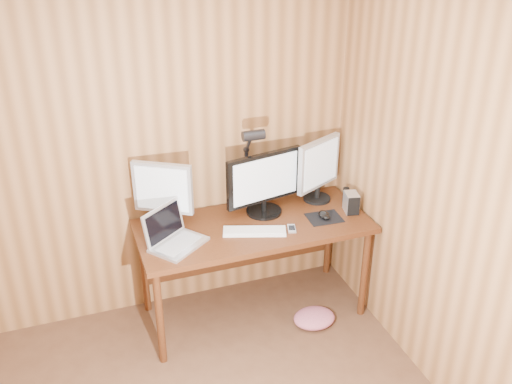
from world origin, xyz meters
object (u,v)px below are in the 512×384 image
mouse (324,215)px  monitor_right (319,168)px  desk (250,234)px  monitor_center (264,183)px  phone (292,229)px  keyboard (255,231)px  hard_drive (351,203)px  desk_lamp (250,156)px  monitor_left (163,193)px  laptop (172,236)px  speaker (346,195)px

mouse → monitor_right: bearing=83.2°
desk → mouse: (0.50, -0.16, 0.15)m
monitor_right → mouse: monitor_right is taller
monitor_center → phone: 0.38m
keyboard → hard_drive: hard_drive is taller
keyboard → desk_lamp: (0.09, 0.34, 0.40)m
monitor_left → mouse: (1.07, -0.28, -0.23)m
desk_lamp → hard_drive: bearing=-11.6°
laptop → desk: bearing=-24.0°
desk → monitor_right: bearing=11.3°
desk → laptop: size_ratio=3.65×
monitor_center → monitor_left: 0.70m
laptop → mouse: bearing=-38.8°
monitor_right → desk_lamp: 0.54m
monitor_center → desk: bearing=-166.9°
monitor_left → laptop: 0.32m
keyboard → mouse: mouse is taller
monitor_center → keyboard: 0.37m
speaker → mouse: bearing=-145.1°
laptop → hard_drive: (1.30, 0.00, 0.01)m
monitor_center → mouse: (0.37, -0.22, -0.21)m
laptop → speaker: laptop is taller
monitor_center → hard_drive: (0.59, -0.19, -0.17)m
desk → monitor_center: bearing=24.9°
mouse → hard_drive: (0.22, 0.02, 0.05)m
monitor_left → laptop: (-0.00, -0.26, -0.19)m
desk_lamp → desk: bearing=-97.9°
laptop → speaker: (1.34, 0.16, -0.01)m
monitor_center → phone: monitor_center is taller
mouse → desk_lamp: desk_lamp is taller
laptop → mouse: size_ratio=3.77×
monitor_left → desk_lamp: size_ratio=0.70×
desk → desk_lamp: (0.06, 0.15, 0.53)m
hard_drive → monitor_center: bearing=174.0°
speaker → phone: bearing=-155.0°
monitor_center → laptop: 0.75m
speaker → monitor_right: bearing=153.8°
monitor_left → phone: bearing=8.1°
mouse → monitor_center: bearing=157.4°
desk → desk_lamp: bearing=70.1°
monitor_left → keyboard: monitor_left is taller
desk → monitor_left: size_ratio=3.46×
desk → keyboard: keyboard is taller
keyboard → speaker: 0.82m
monitor_center → phone: (0.09, -0.29, -0.23)m
keyboard → mouse: (0.53, 0.02, 0.01)m
mouse → hard_drive: size_ratio=0.79×
desk → hard_drive: hard_drive is taller
monitor_center → monitor_left: bearing=163.5°
speaker → desk_lamp: 0.80m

